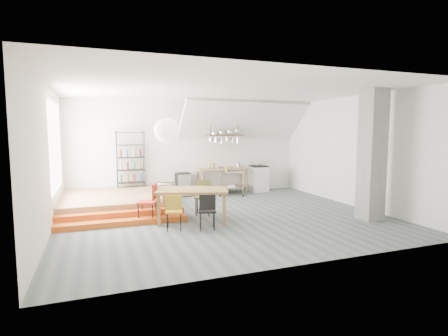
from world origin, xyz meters
name	(u,v)px	position (x,y,z in m)	size (l,w,h in m)	color
floor	(224,217)	(0.00, 0.00, 0.00)	(8.00, 8.00, 0.00)	#4D5759
wall_back	(189,148)	(0.00, 3.50, 1.60)	(8.00, 0.04, 3.20)	silver
wall_left	(48,159)	(-4.00, 0.00, 1.60)	(0.04, 7.00, 3.20)	silver
wall_right	(353,151)	(4.00, 0.00, 1.60)	(0.04, 7.00, 3.20)	silver
ceiling	(224,90)	(0.00, 0.00, 3.20)	(8.00, 7.00, 0.02)	white
slope_ceiling	(244,121)	(1.80, 2.90, 2.55)	(4.40, 1.80, 0.15)	white
window_pane	(56,146)	(-3.98, 1.50, 1.80)	(0.02, 2.50, 2.20)	white
platform	(118,201)	(-2.50, 2.00, 0.20)	(3.00, 3.00, 0.40)	#936949
step_lower	(123,222)	(-2.50, 0.05, 0.07)	(3.00, 0.35, 0.13)	#CE5618
step_upper	(122,216)	(-2.50, 0.40, 0.13)	(3.00, 0.35, 0.27)	#CE5618
concrete_column	(372,155)	(3.30, -1.50, 1.60)	(0.50, 0.50, 3.20)	slate
kitchen_counter	(222,176)	(1.10, 3.15, 0.63)	(1.80, 0.60, 0.91)	#936949
stove	(258,178)	(2.50, 3.16, 0.48)	(0.60, 0.60, 1.18)	white
pot_rack	(225,137)	(1.13, 2.92, 1.98)	(1.20, 0.50, 1.43)	#3F2A19
wire_shelving	(131,158)	(-2.00, 3.20, 1.33)	(0.88, 0.38, 1.80)	black
microwave_shelf	(164,194)	(-1.40, 0.75, 0.55)	(0.60, 0.40, 0.16)	#936949
paper_lantern	(167,130)	(-1.45, 0.00, 2.20)	(0.60, 0.60, 0.60)	white
dining_table	(193,193)	(-0.88, -0.20, 0.71)	(1.90, 1.46, 0.80)	olive
chair_mustard	(174,209)	(-1.47, -0.78, 0.48)	(0.44, 0.44, 0.80)	gold
chair_black	(207,209)	(-0.78, -1.03, 0.49)	(0.46, 0.46, 0.82)	black
chair_olive	(203,194)	(-0.43, 0.44, 0.54)	(0.54, 0.54, 0.91)	brown
chair_red	(150,199)	(-1.85, 0.14, 0.55)	(0.55, 0.55, 0.93)	red
rolling_cart	(232,180)	(1.27, 2.70, 0.54)	(0.94, 0.74, 0.83)	silver
mini_fridge	(183,184)	(-0.31, 3.20, 0.39)	(0.46, 0.46, 0.78)	black
microwave	(164,188)	(-1.40, 0.75, 0.70)	(0.48, 0.33, 0.27)	beige
bowl	(221,167)	(1.03, 3.10, 0.94)	(0.20, 0.20, 0.05)	silver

